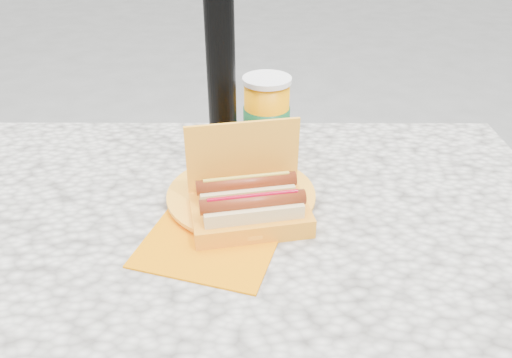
{
  "coord_description": "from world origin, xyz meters",
  "views": [
    {
      "loc": [
        0.06,
        -0.66,
        1.24
      ],
      "look_at": [
        0.06,
        0.07,
        0.8
      ],
      "focal_mm": 35.0,
      "sensor_mm": 36.0,
      "label": 1
    }
  ],
  "objects": [
    {
      "name": "picnic_table",
      "position": [
        0.0,
        0.0,
        0.64
      ],
      "size": [
        1.2,
        0.8,
        0.75
      ],
      "color": "beige",
      "rests_on": "ground"
    },
    {
      "name": "hotdog_box",
      "position": [
        0.05,
        0.01,
        0.79
      ],
      "size": [
        0.21,
        0.16,
        0.16
      ],
      "rotation": [
        0.0,
        0.0,
        0.19
      ],
      "color": "#FFA525",
      "rests_on": "picnic_table"
    },
    {
      "name": "fries_plate",
      "position": [
        0.03,
        0.07,
        0.76
      ],
      "size": [
        0.3,
        0.37,
        0.05
      ],
      "rotation": [
        0.0,
        0.0,
        -0.07
      ],
      "color": "orange",
      "rests_on": "picnic_table"
    },
    {
      "name": "soda_cup",
      "position": [
        0.08,
        0.23,
        0.84
      ],
      "size": [
        0.09,
        0.09,
        0.17
      ],
      "rotation": [
        0.0,
        0.0,
        -0.3
      ],
      "color": "#FF9400",
      "rests_on": "picnic_table"
    }
  ]
}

